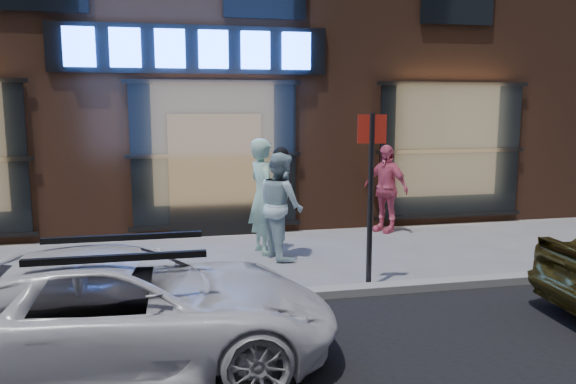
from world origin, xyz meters
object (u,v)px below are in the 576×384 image
white_suv (123,310)px  man_bowtie (263,196)px  sign_post (371,184)px  man_cap (281,205)px  passerby (385,188)px

white_suv → man_bowtie: bearing=-26.2°
white_suv → sign_post: sign_post is taller
man_bowtie → white_suv: size_ratio=0.48×
white_suv → man_cap: bearing=-31.3°
passerby → sign_post: bearing=-57.4°
man_bowtie → white_suv: bearing=138.5°
man_cap → passerby: man_cap is taller
man_bowtie → white_suv: (-2.06, -3.98, -0.42)m
passerby → white_suv: (-4.76, -5.13, -0.30)m
man_cap → sign_post: size_ratio=0.73×
passerby → white_suv: passerby is taller
passerby → sign_post: (-1.56, -3.33, 0.60)m
man_bowtie → man_cap: man_bowtie is taller
man_bowtie → passerby: (2.71, 1.15, -0.12)m
passerby → man_bowtie: bearing=-99.3°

